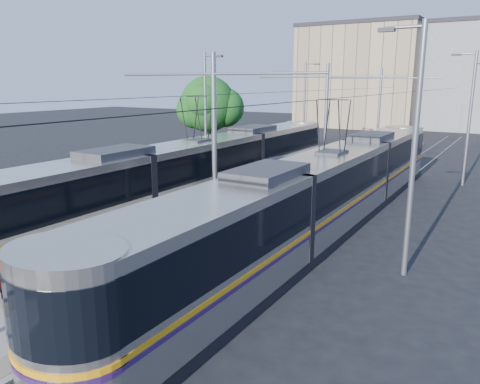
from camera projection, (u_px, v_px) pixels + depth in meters
The scene contains 12 objects.
ground at pixel (49, 319), 12.56m from camera, with size 160.00×160.00×0.00m, color black.
platform at pixel (304, 191), 26.68m from camera, with size 4.00×50.00×0.30m, color gray.
tactile_strip_left at pixel (281, 185), 27.38m from camera, with size 0.70×50.00×0.01m, color gray.
tactile_strip_right at pixel (328, 191), 25.92m from camera, with size 0.70×50.00×0.01m, color gray.
rails at pixel (304, 193), 26.71m from camera, with size 8.71×70.00×0.03m.
tram_left at pixel (198, 172), 23.81m from camera, with size 2.43×28.04×5.50m.
tram_right at pixel (330, 187), 19.80m from camera, with size 2.43×28.81×5.50m.
catenary at pixel (284, 116), 23.31m from camera, with size 9.20×70.00×7.00m.
street_lamps at pixel (332, 115), 29.09m from camera, with size 15.18×38.22×8.00m.
shelter at pixel (278, 178), 23.75m from camera, with size 0.82×1.10×2.19m.
tree at pixel (212, 105), 35.00m from camera, with size 4.57×4.23×6.64m.
building_left at pixel (363, 76), 65.95m from camera, with size 16.32×12.24×13.93m.
Camera 1 is at (10.33, -7.12, 6.22)m, focal length 35.00 mm.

